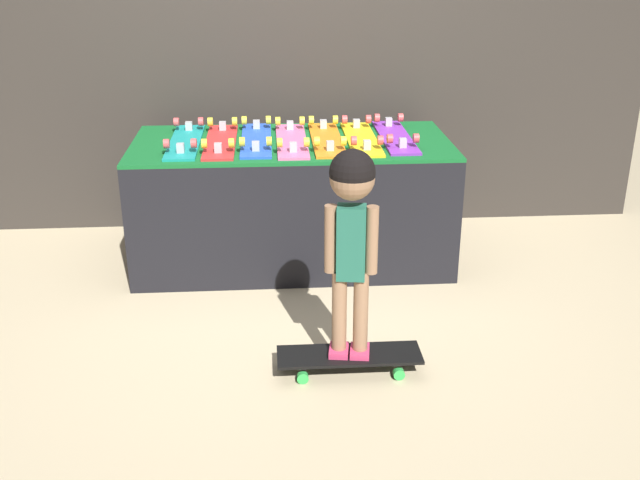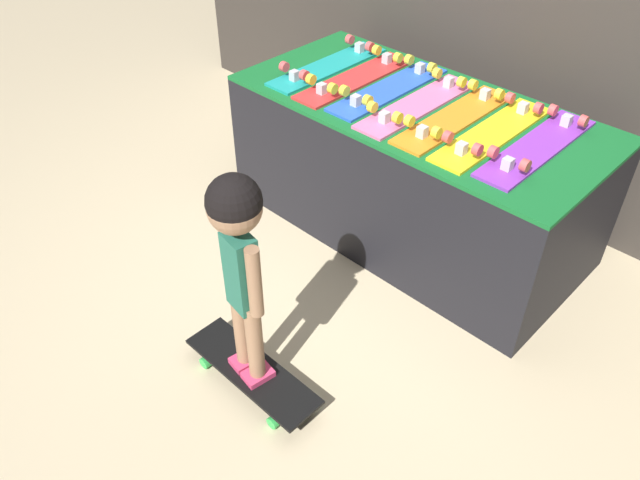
{
  "view_description": "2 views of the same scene",
  "coord_description": "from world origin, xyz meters",
  "px_view_note": "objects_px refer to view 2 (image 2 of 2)",
  "views": [
    {
      "loc": [
        -0.13,
        -3.75,
        1.86
      ],
      "look_at": [
        0.11,
        -0.33,
        0.45
      ],
      "focal_mm": 42.0,
      "sensor_mm": 36.0,
      "label": 1
    },
    {
      "loc": [
        1.57,
        -1.81,
        2.15
      ],
      "look_at": [
        0.13,
        -0.33,
        0.46
      ],
      "focal_mm": 35.0,
      "sensor_mm": 36.0,
      "label": 2
    }
  ],
  "objects_px": {
    "skateboard_blue_on_rack": "(389,88)",
    "skateboard_purple_on_rack": "(538,146)",
    "skateboard_teal_on_rack": "(328,65)",
    "skateboard_red_on_rack": "(356,77)",
    "skateboard_yellow_on_rack": "(493,131)",
    "skateboard_orange_on_rack": "(455,116)",
    "skateboard_on_floor": "(252,372)",
    "child": "(239,246)",
    "skateboard_pink_on_rack": "(418,103)"
  },
  "relations": [
    {
      "from": "skateboard_purple_on_rack",
      "to": "child",
      "type": "bearing_deg",
      "value": -106.86
    },
    {
      "from": "skateboard_on_floor",
      "to": "child",
      "type": "height_order",
      "value": "child"
    },
    {
      "from": "skateboard_red_on_rack",
      "to": "skateboard_orange_on_rack",
      "type": "distance_m",
      "value": 0.61
    },
    {
      "from": "skateboard_on_floor",
      "to": "skateboard_orange_on_rack",
      "type": "bearing_deg",
      "value": 90.1
    },
    {
      "from": "skateboard_teal_on_rack",
      "to": "skateboard_red_on_rack",
      "type": "relative_size",
      "value": 1.0
    },
    {
      "from": "skateboard_on_floor",
      "to": "skateboard_yellow_on_rack",
      "type": "bearing_deg",
      "value": 81.25
    },
    {
      "from": "skateboard_purple_on_rack",
      "to": "skateboard_on_floor",
      "type": "relative_size",
      "value": 1.17
    },
    {
      "from": "skateboard_red_on_rack",
      "to": "skateboard_purple_on_rack",
      "type": "height_order",
      "value": "same"
    },
    {
      "from": "skateboard_teal_on_rack",
      "to": "skateboard_yellow_on_rack",
      "type": "distance_m",
      "value": 1.02
    },
    {
      "from": "skateboard_on_floor",
      "to": "child",
      "type": "distance_m",
      "value": 0.69
    },
    {
      "from": "skateboard_teal_on_rack",
      "to": "skateboard_yellow_on_rack",
      "type": "relative_size",
      "value": 1.0
    },
    {
      "from": "skateboard_teal_on_rack",
      "to": "child",
      "type": "bearing_deg",
      "value": -58.14
    },
    {
      "from": "skateboard_pink_on_rack",
      "to": "skateboard_purple_on_rack",
      "type": "xyz_separation_m",
      "value": [
        0.61,
        0.04,
        0.0
      ]
    },
    {
      "from": "skateboard_teal_on_rack",
      "to": "skateboard_purple_on_rack",
      "type": "height_order",
      "value": "same"
    },
    {
      "from": "skateboard_blue_on_rack",
      "to": "skateboard_yellow_on_rack",
      "type": "relative_size",
      "value": 1.0
    },
    {
      "from": "skateboard_orange_on_rack",
      "to": "child",
      "type": "xyz_separation_m",
      "value": [
        0.0,
        -1.31,
        0.0
      ]
    },
    {
      "from": "skateboard_purple_on_rack",
      "to": "skateboard_orange_on_rack",
      "type": "bearing_deg",
      "value": -175.67
    },
    {
      "from": "skateboard_blue_on_rack",
      "to": "skateboard_orange_on_rack",
      "type": "distance_m",
      "value": 0.41
    },
    {
      "from": "skateboard_pink_on_rack",
      "to": "skateboard_teal_on_rack",
      "type": "bearing_deg",
      "value": 177.97
    },
    {
      "from": "skateboard_on_floor",
      "to": "skateboard_blue_on_rack",
      "type": "bearing_deg",
      "value": 107.16
    },
    {
      "from": "skateboard_teal_on_rack",
      "to": "skateboard_purple_on_rack",
      "type": "xyz_separation_m",
      "value": [
        1.23,
        0.02,
        0.0
      ]
    },
    {
      "from": "skateboard_orange_on_rack",
      "to": "skateboard_purple_on_rack",
      "type": "distance_m",
      "value": 0.41
    },
    {
      "from": "skateboard_red_on_rack",
      "to": "skateboard_yellow_on_rack",
      "type": "distance_m",
      "value": 0.82
    },
    {
      "from": "skateboard_blue_on_rack",
      "to": "skateboard_yellow_on_rack",
      "type": "distance_m",
      "value": 0.61
    },
    {
      "from": "skateboard_orange_on_rack",
      "to": "skateboard_red_on_rack",
      "type": "bearing_deg",
      "value": -179.88
    },
    {
      "from": "skateboard_red_on_rack",
      "to": "child",
      "type": "bearing_deg",
      "value": -64.82
    },
    {
      "from": "skateboard_blue_on_rack",
      "to": "skateboard_orange_on_rack",
      "type": "height_order",
      "value": "same"
    },
    {
      "from": "skateboard_red_on_rack",
      "to": "skateboard_orange_on_rack",
      "type": "xyz_separation_m",
      "value": [
        0.61,
        0.0,
        0.0
      ]
    },
    {
      "from": "skateboard_blue_on_rack",
      "to": "skateboard_yellow_on_rack",
      "type": "bearing_deg",
      "value": -1.74
    },
    {
      "from": "skateboard_red_on_rack",
      "to": "skateboard_on_floor",
      "type": "relative_size",
      "value": 1.17
    },
    {
      "from": "skateboard_teal_on_rack",
      "to": "skateboard_pink_on_rack",
      "type": "distance_m",
      "value": 0.61
    },
    {
      "from": "skateboard_pink_on_rack",
      "to": "skateboard_yellow_on_rack",
      "type": "distance_m",
      "value": 0.41
    },
    {
      "from": "skateboard_red_on_rack",
      "to": "skateboard_purple_on_rack",
      "type": "relative_size",
      "value": 1.0
    },
    {
      "from": "skateboard_teal_on_rack",
      "to": "skateboard_on_floor",
      "type": "distance_m",
      "value": 1.7
    },
    {
      "from": "skateboard_blue_on_rack",
      "to": "skateboard_orange_on_rack",
      "type": "xyz_separation_m",
      "value": [
        0.41,
        -0.02,
        0.0
      ]
    },
    {
      "from": "skateboard_yellow_on_rack",
      "to": "skateboard_purple_on_rack",
      "type": "bearing_deg",
      "value": 8.08
    },
    {
      "from": "skateboard_purple_on_rack",
      "to": "skateboard_on_floor",
      "type": "height_order",
      "value": "skateboard_purple_on_rack"
    },
    {
      "from": "skateboard_blue_on_rack",
      "to": "skateboard_purple_on_rack",
      "type": "xyz_separation_m",
      "value": [
        0.82,
        0.01,
        0.0
      ]
    },
    {
      "from": "skateboard_pink_on_rack",
      "to": "skateboard_yellow_on_rack",
      "type": "xyz_separation_m",
      "value": [
        0.41,
        0.02,
        0.0
      ]
    },
    {
      "from": "skateboard_purple_on_rack",
      "to": "skateboard_teal_on_rack",
      "type": "bearing_deg",
      "value": -178.96
    },
    {
      "from": "skateboard_orange_on_rack",
      "to": "skateboard_purple_on_rack",
      "type": "height_order",
      "value": "same"
    },
    {
      "from": "skateboard_orange_on_rack",
      "to": "skateboard_purple_on_rack",
      "type": "xyz_separation_m",
      "value": [
        0.41,
        0.03,
        0.0
      ]
    },
    {
      "from": "child",
      "to": "skateboard_blue_on_rack",
      "type": "bearing_deg",
      "value": 115.59
    },
    {
      "from": "skateboard_yellow_on_rack",
      "to": "skateboard_red_on_rack",
      "type": "bearing_deg",
      "value": -179.77
    },
    {
      "from": "skateboard_red_on_rack",
      "to": "skateboard_blue_on_rack",
      "type": "bearing_deg",
      "value": 6.12
    },
    {
      "from": "skateboard_on_floor",
      "to": "child",
      "type": "relative_size",
      "value": 0.69
    },
    {
      "from": "skateboard_teal_on_rack",
      "to": "child",
      "type": "xyz_separation_m",
      "value": [
        0.82,
        -1.32,
        0.0
      ]
    },
    {
      "from": "skateboard_blue_on_rack",
      "to": "skateboard_on_floor",
      "type": "xyz_separation_m",
      "value": [
        0.41,
        -1.33,
        -0.68
      ]
    },
    {
      "from": "skateboard_red_on_rack",
      "to": "child",
      "type": "xyz_separation_m",
      "value": [
        0.62,
        -1.31,
        0.0
      ]
    },
    {
      "from": "skateboard_red_on_rack",
      "to": "child",
      "type": "relative_size",
      "value": 0.8
    }
  ]
}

